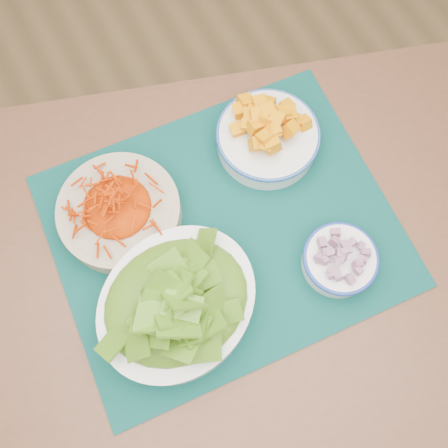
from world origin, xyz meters
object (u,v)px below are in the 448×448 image
object	(u,v)px
table	(230,285)
placemat	(224,230)
squash_bowl	(268,134)
lettuce_bowl	(176,301)
onion_bowl	(340,259)
carrot_bowl	(119,210)

from	to	relation	value
table	placemat	world-z (taller)	placemat
squash_bowl	table	bearing A→B (deg)	-133.85
lettuce_bowl	onion_bowl	bearing A→B (deg)	-31.64
placemat	onion_bowl	distance (m)	0.20
squash_bowl	onion_bowl	distance (m)	0.24
carrot_bowl	lettuce_bowl	xyz separation A→B (m)	(0.02, -0.18, 0.02)
lettuce_bowl	onion_bowl	distance (m)	0.27
onion_bowl	carrot_bowl	bearing A→B (deg)	139.03
table	carrot_bowl	distance (m)	0.25
table	squash_bowl	size ratio (longest dim) A/B	5.77
table	carrot_bowl	world-z (taller)	carrot_bowl
table	lettuce_bowl	xyz separation A→B (m)	(-0.10, -0.01, 0.17)
onion_bowl	squash_bowl	bearing A→B (deg)	88.36
table	squash_bowl	world-z (taller)	squash_bowl
carrot_bowl	placemat	bearing A→B (deg)	-35.43
carrot_bowl	lettuce_bowl	distance (m)	0.18
placemat	squash_bowl	distance (m)	0.18
lettuce_bowl	squash_bowl	bearing A→B (deg)	15.83
placemat	carrot_bowl	size ratio (longest dim) A/B	2.56
carrot_bowl	squash_bowl	xyz separation A→B (m)	(0.28, 0.00, 0.00)
lettuce_bowl	table	bearing A→B (deg)	-11.17
placemat	table	bearing A→B (deg)	-104.89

